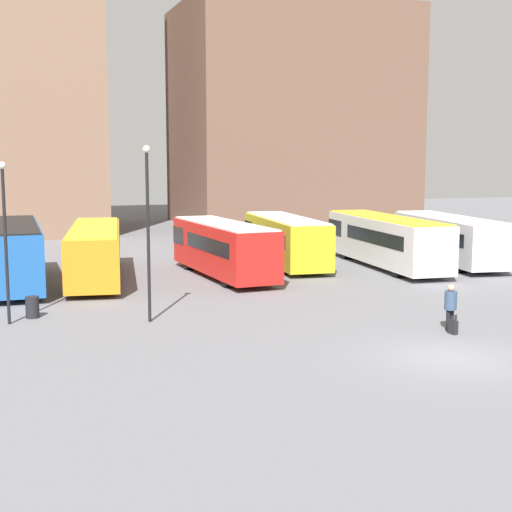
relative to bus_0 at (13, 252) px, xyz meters
name	(u,v)px	position (x,y,z in m)	size (l,w,h in m)	color
ground_plane	(451,358)	(12.27, -18.71, -1.67)	(160.00, 160.00, 0.00)	slate
building_block_right	(291,117)	(27.40, 29.07, 8.72)	(21.81, 14.51, 20.78)	brown
bus_0	(13,252)	(0.00, 0.00, 0.00)	(2.76, 10.95, 3.07)	#1E56A3
bus_1	(95,250)	(4.04, 0.43, -0.16)	(4.44, 12.09, 2.75)	orange
bus_2	(222,247)	(10.48, -1.07, -0.10)	(2.90, 10.13, 2.88)	red
bus_3	(285,239)	(15.23, 1.67, -0.13)	(3.62, 10.41, 2.83)	gold
bus_4	(385,239)	(20.41, -0.96, -0.07)	(3.72, 12.07, 2.92)	silver
bus_5	(448,238)	(24.55, -1.23, -0.12)	(4.15, 10.79, 2.83)	silver
traveler	(451,303)	(14.44, -15.61, -0.66)	(0.48, 0.48, 1.70)	black
suitcase	(453,327)	(14.23, -16.09, -1.41)	(0.20, 0.39, 0.73)	black
lamp_post_0	(148,221)	(4.55, -10.37, 2.19)	(0.28, 0.28, 6.68)	black
lamp_post_1	(5,230)	(-0.50, -8.90, 1.88)	(0.28, 0.28, 6.08)	black
trash_bin	(32,307)	(0.39, -8.10, -1.25)	(0.52, 0.52, 0.85)	black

